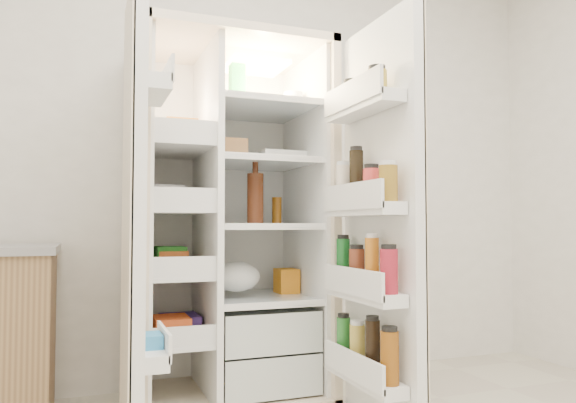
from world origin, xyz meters
name	(u,v)px	position (x,y,z in m)	size (l,w,h in m)	color
wall_back	(239,146)	(0.00, 2.00, 1.35)	(4.00, 0.02, 2.70)	white
refrigerator	(228,253)	(-0.15, 1.65, 0.74)	(0.92, 0.70, 1.80)	beige
freezer_door	(135,224)	(-0.66, 1.05, 0.89)	(0.15, 0.40, 1.72)	white
fridge_door	(378,228)	(0.32, 0.96, 0.87)	(0.17, 0.58, 1.72)	white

